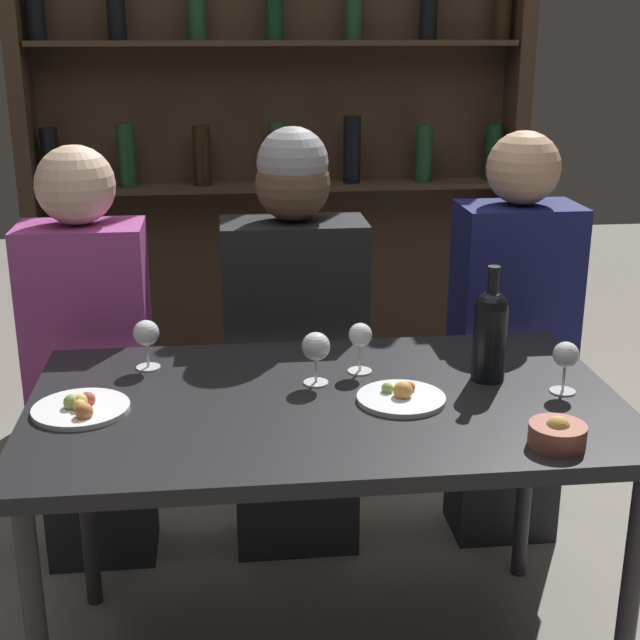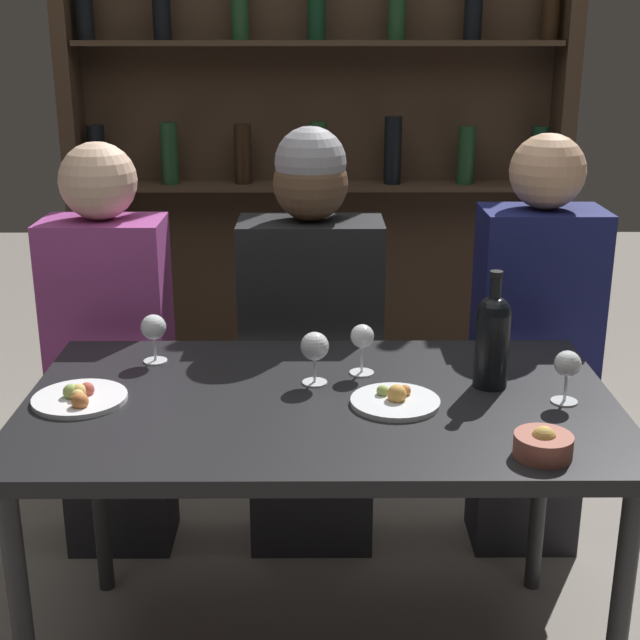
# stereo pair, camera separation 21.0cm
# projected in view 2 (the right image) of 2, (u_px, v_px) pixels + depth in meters

# --- Properties ---
(dining_table) EXTENTS (1.35, 0.79, 0.74)m
(dining_table) POSITION_uv_depth(u_px,v_px,m) (320.00, 423.00, 2.06)
(dining_table) COLOR black
(dining_table) RESTS_ON ground_plane
(wine_rack_wall) EXTENTS (1.95, 0.21, 2.29)m
(wine_rack_wall) POSITION_uv_depth(u_px,v_px,m) (318.00, 121.00, 3.48)
(wine_rack_wall) COLOR #38281C
(wine_rack_wall) RESTS_ON ground_plane
(wine_bottle) EXTENTS (0.08, 0.08, 0.28)m
(wine_bottle) POSITION_uv_depth(u_px,v_px,m) (493.00, 337.00, 2.07)
(wine_bottle) COLOR black
(wine_bottle) RESTS_ON dining_table
(wine_glass_0) EXTENTS (0.06, 0.06, 0.13)m
(wine_glass_0) POSITION_uv_depth(u_px,v_px,m) (362.00, 339.00, 2.16)
(wine_glass_0) COLOR silver
(wine_glass_0) RESTS_ON dining_table
(wine_glass_1) EXTENTS (0.06, 0.06, 0.12)m
(wine_glass_1) POSITION_uv_depth(u_px,v_px,m) (154.00, 329.00, 2.24)
(wine_glass_1) COLOR silver
(wine_glass_1) RESTS_ON dining_table
(wine_glass_2) EXTENTS (0.06, 0.06, 0.12)m
(wine_glass_2) POSITION_uv_depth(u_px,v_px,m) (567.00, 366.00, 1.99)
(wine_glass_2) COLOR silver
(wine_glass_2) RESTS_ON dining_table
(wine_glass_3) EXTENTS (0.07, 0.07, 0.13)m
(wine_glass_3) POSITION_uv_depth(u_px,v_px,m) (315.00, 348.00, 2.10)
(wine_glass_3) COLOR silver
(wine_glass_3) RESTS_ON dining_table
(food_plate_0) EXTENTS (0.21, 0.21, 0.04)m
(food_plate_0) POSITION_uv_depth(u_px,v_px,m) (79.00, 397.00, 2.02)
(food_plate_0) COLOR white
(food_plate_0) RESTS_ON dining_table
(food_plate_1) EXTENTS (0.20, 0.20, 0.05)m
(food_plate_1) POSITION_uv_depth(u_px,v_px,m) (395.00, 400.00, 2.01)
(food_plate_1) COLOR silver
(food_plate_1) RESTS_ON dining_table
(snack_bowl) EXTENTS (0.12, 0.12, 0.06)m
(snack_bowl) POSITION_uv_depth(u_px,v_px,m) (543.00, 444.00, 1.76)
(snack_bowl) COLOR #995142
(snack_bowl) RESTS_ON dining_table
(seated_person_left) EXTENTS (0.35, 0.22, 1.25)m
(seated_person_left) POSITION_uv_depth(u_px,v_px,m) (112.00, 362.00, 2.64)
(seated_person_left) COLOR #26262B
(seated_person_left) RESTS_ON ground_plane
(seated_person_center) EXTENTS (0.41, 0.22, 1.29)m
(seated_person_center) POSITION_uv_depth(u_px,v_px,m) (311.00, 353.00, 2.63)
(seated_person_center) COLOR #26262B
(seated_person_center) RESTS_ON ground_plane
(seated_person_right) EXTENTS (0.35, 0.22, 1.27)m
(seated_person_right) POSITION_uv_depth(u_px,v_px,m) (533.00, 358.00, 2.64)
(seated_person_right) COLOR #26262B
(seated_person_right) RESTS_ON ground_plane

